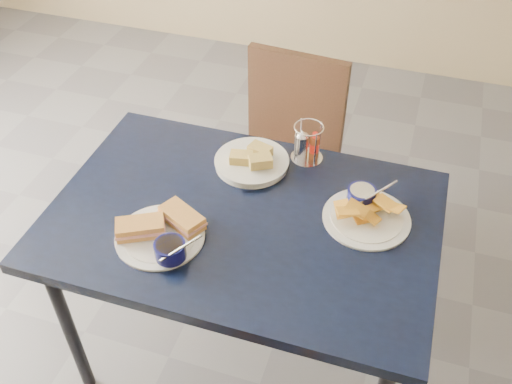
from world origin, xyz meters
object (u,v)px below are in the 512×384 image
(sandwich_plate, at_px, (163,232))
(chair_far, at_px, (285,145))
(plantain_plate, at_px, (365,209))
(condiment_caddy, at_px, (306,145))
(dining_table, at_px, (243,230))
(bread_basket, at_px, (252,161))

(sandwich_plate, bearing_deg, chair_far, 80.43)
(sandwich_plate, height_order, plantain_plate, same)
(plantain_plate, bearing_deg, condiment_caddy, 138.51)
(dining_table, distance_m, condiment_caddy, 0.37)
(dining_table, distance_m, plantain_plate, 0.38)
(condiment_caddy, bearing_deg, chair_far, 114.91)
(sandwich_plate, bearing_deg, condiment_caddy, 58.30)
(plantain_plate, relative_size, bread_basket, 1.08)
(chair_far, relative_size, bread_basket, 3.59)
(sandwich_plate, xyz_separation_m, condiment_caddy, (0.31, 0.50, 0.03))
(sandwich_plate, bearing_deg, plantain_plate, 27.40)
(condiment_caddy, bearing_deg, bread_basket, -149.38)
(bread_basket, xyz_separation_m, condiment_caddy, (0.16, 0.10, 0.04))
(sandwich_plate, height_order, bread_basket, sandwich_plate)
(sandwich_plate, distance_m, condiment_caddy, 0.58)
(plantain_plate, height_order, condiment_caddy, condiment_caddy)
(sandwich_plate, relative_size, bread_basket, 1.22)
(sandwich_plate, xyz_separation_m, plantain_plate, (0.55, 0.28, -0.01))
(dining_table, xyz_separation_m, sandwich_plate, (-0.19, -0.16, 0.09))
(sandwich_plate, relative_size, condiment_caddy, 2.22)
(sandwich_plate, distance_m, bread_basket, 0.43)
(plantain_plate, distance_m, bread_basket, 0.42)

